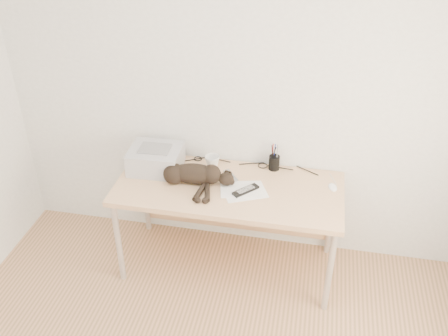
% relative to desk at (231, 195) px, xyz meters
% --- Properties ---
extents(wall_back, '(3.50, 0.00, 3.50)m').
position_rel_desk_xyz_m(wall_back, '(0.00, 0.27, 0.69)').
color(wall_back, white).
rests_on(wall_back, floor).
extents(desk, '(1.60, 0.70, 0.74)m').
position_rel_desk_xyz_m(desk, '(0.00, 0.00, 0.00)').
color(desk, '#E9B688').
rests_on(desk, floor).
extents(printer, '(0.38, 0.33, 0.18)m').
position_rel_desk_xyz_m(printer, '(-0.57, 0.04, 0.22)').
color(printer, '#A3A3A8').
rests_on(printer, desk).
extents(papers, '(0.37, 0.31, 0.01)m').
position_rel_desk_xyz_m(papers, '(0.11, -0.12, 0.14)').
color(papers, white).
rests_on(papers, desk).
extents(cat, '(0.69, 0.32, 0.15)m').
position_rel_desk_xyz_m(cat, '(-0.27, -0.09, 0.20)').
color(cat, black).
rests_on(cat, desk).
extents(mug, '(0.15, 0.15, 0.10)m').
position_rel_desk_xyz_m(mug, '(-0.16, 0.13, 0.18)').
color(mug, white).
rests_on(mug, desk).
extents(pen_cup, '(0.08, 0.08, 0.21)m').
position_rel_desk_xyz_m(pen_cup, '(0.29, 0.20, 0.19)').
color(pen_cup, black).
rests_on(pen_cup, desk).
extents(remote_grey, '(0.13, 0.15, 0.02)m').
position_rel_desk_xyz_m(remote_grey, '(-0.01, 0.04, 0.14)').
color(remote_grey, gray).
rests_on(remote_grey, desk).
extents(remote_black, '(0.18, 0.19, 0.02)m').
position_rel_desk_xyz_m(remote_black, '(0.13, -0.13, 0.14)').
color(remote_black, black).
rests_on(remote_black, desk).
extents(mouse, '(0.08, 0.11, 0.03)m').
position_rel_desk_xyz_m(mouse, '(0.72, 0.04, 0.15)').
color(mouse, white).
rests_on(mouse, desk).
extents(cable_tangle, '(1.36, 0.08, 0.01)m').
position_rel_desk_xyz_m(cable_tangle, '(0.00, 0.22, 0.14)').
color(cable_tangle, black).
rests_on(cable_tangle, desk).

